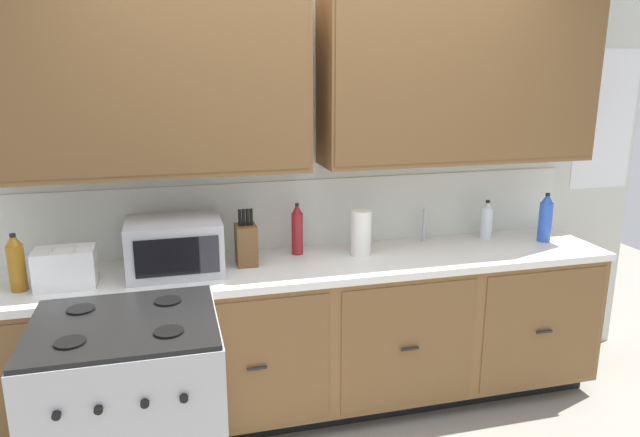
% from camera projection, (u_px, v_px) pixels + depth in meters
% --- Properties ---
extents(ground_plane, '(8.27, 8.27, 0.00)m').
position_uv_depth(ground_plane, '(335.00, 436.00, 3.19)').
color(ground_plane, gray).
extents(wall_unit, '(4.51, 0.40, 2.42)m').
position_uv_depth(wall_unit, '(312.00, 122.00, 3.24)').
color(wall_unit, silver).
rests_on(wall_unit, ground_plane).
extents(counter_run, '(3.34, 0.64, 0.91)m').
position_uv_depth(counter_run, '(321.00, 334.00, 3.36)').
color(counter_run, black).
rests_on(counter_run, ground_plane).
extents(stove_range, '(0.76, 0.68, 0.95)m').
position_uv_depth(stove_range, '(132.00, 422.00, 2.52)').
color(stove_range, '#B7B7BC').
rests_on(stove_range, ground_plane).
extents(microwave, '(0.48, 0.37, 0.28)m').
position_uv_depth(microwave, '(175.00, 246.00, 3.04)').
color(microwave, '#B7B7BC').
rests_on(microwave, counter_run).
extents(toaster, '(0.28, 0.18, 0.19)m').
position_uv_depth(toaster, '(66.00, 268.00, 2.85)').
color(toaster, white).
rests_on(toaster, counter_run).
extents(knife_block, '(0.11, 0.14, 0.31)m').
position_uv_depth(knife_block, '(246.00, 244.00, 3.16)').
color(knife_block, brown).
rests_on(knife_block, counter_run).
extents(sink_faucet, '(0.02, 0.02, 0.20)m').
position_uv_depth(sink_faucet, '(424.00, 225.00, 3.59)').
color(sink_faucet, '#B2B5BA').
rests_on(sink_faucet, counter_run).
extents(paper_towel_roll, '(0.12, 0.12, 0.26)m').
position_uv_depth(paper_towel_roll, '(361.00, 233.00, 3.32)').
color(paper_towel_roll, white).
rests_on(paper_towel_roll, counter_run).
extents(bottle_blue, '(0.08, 0.08, 0.30)m').
position_uv_depth(bottle_blue, '(546.00, 218.00, 3.58)').
color(bottle_blue, blue).
rests_on(bottle_blue, counter_run).
extents(bottle_clear, '(0.07, 0.07, 0.25)m').
position_uv_depth(bottle_clear, '(487.00, 220.00, 3.64)').
color(bottle_clear, silver).
rests_on(bottle_clear, counter_run).
extents(bottle_amber, '(0.08, 0.08, 0.28)m').
position_uv_depth(bottle_amber, '(16.00, 263.00, 2.79)').
color(bottle_amber, '#9E6619').
rests_on(bottle_amber, counter_run).
extents(bottle_red, '(0.07, 0.07, 0.30)m').
position_uv_depth(bottle_red, '(297.00, 229.00, 3.33)').
color(bottle_red, maroon).
rests_on(bottle_red, counter_run).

